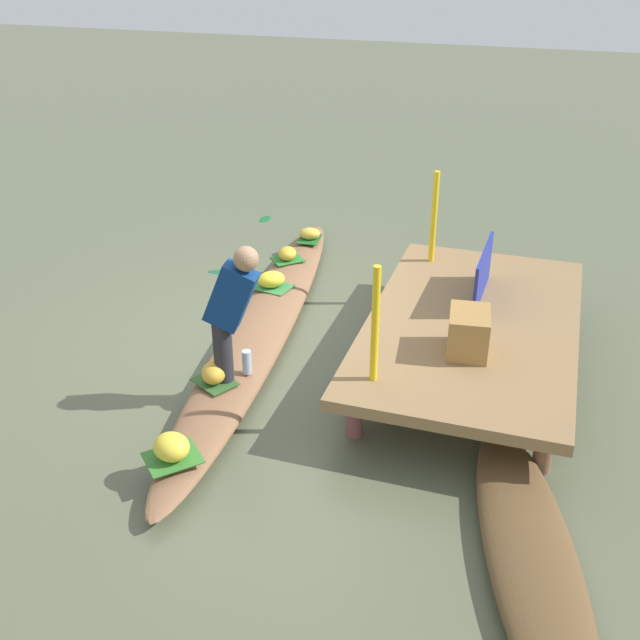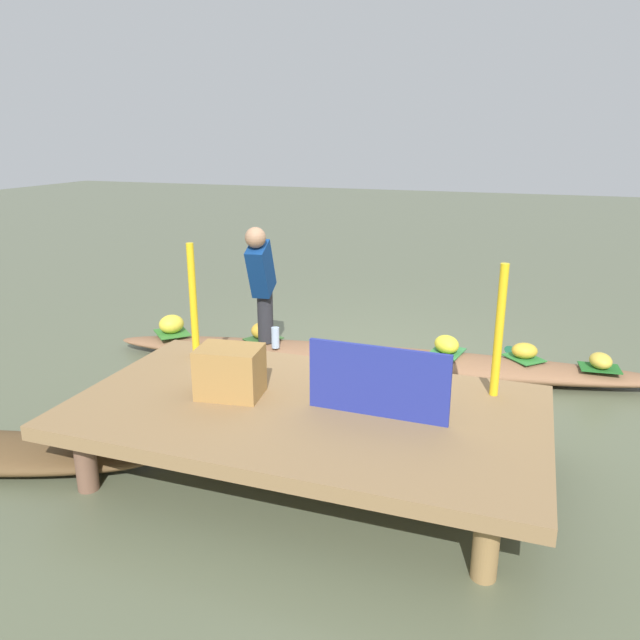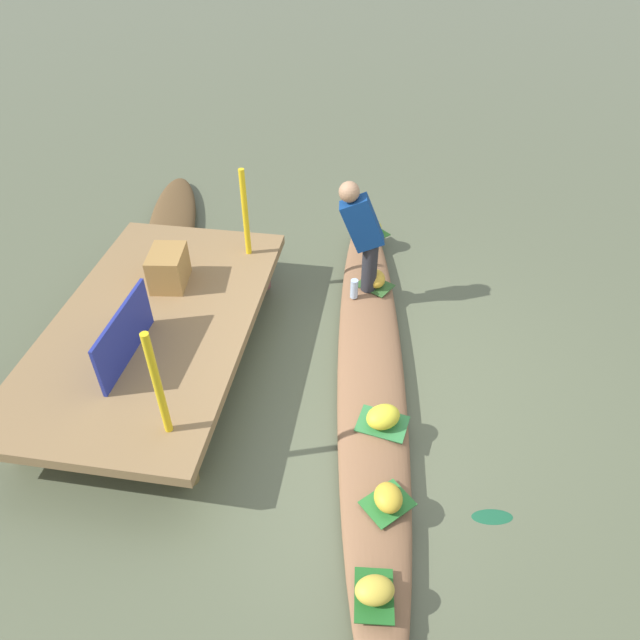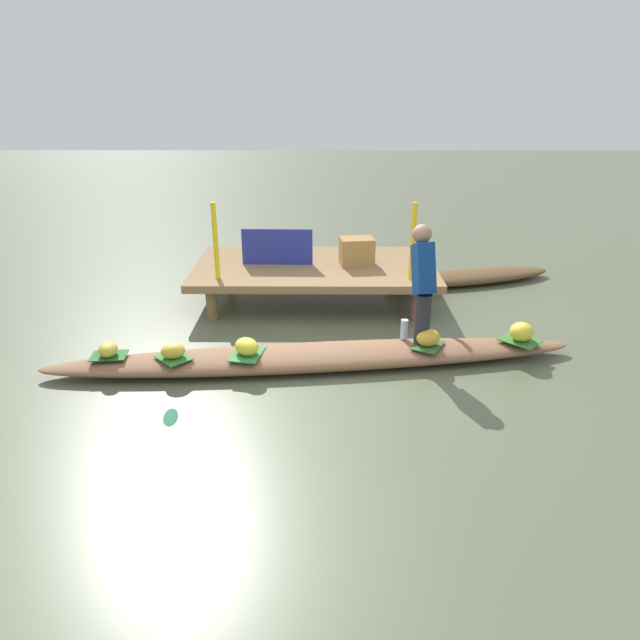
{
  "view_description": "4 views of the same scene",
  "coord_description": "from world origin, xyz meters",
  "px_view_note": "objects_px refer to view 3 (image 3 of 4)",
  "views": [
    {
      "loc": [
        6.01,
        2.55,
        3.63
      ],
      "look_at": [
        0.04,
        0.62,
        0.3
      ],
      "focal_mm": 42.6,
      "sensor_mm": 36.0,
      "label": 1
    },
    {
      "loc": [
        -1.37,
        5.59,
        2.27
      ],
      "look_at": [
        0.5,
        0.25,
        0.54
      ],
      "focal_mm": 34.28,
      "sensor_mm": 36.0,
      "label": 2
    },
    {
      "loc": [
        -3.75,
        -0.11,
        3.87
      ],
      "look_at": [
        0.36,
        0.53,
        0.36
      ],
      "focal_mm": 32.26,
      "sensor_mm": 36.0,
      "label": 3
    },
    {
      "loc": [
        0.1,
        -5.48,
        2.8
      ],
      "look_at": [
        0.06,
        0.61,
        0.27
      ],
      "focal_mm": 32.69,
      "sensor_mm": 36.0,
      "label": 4
    }
  ],
  "objects_px": {
    "banana_bunch_0": "(375,279)",
    "produce_crate": "(168,268)",
    "banana_bunch_2": "(388,498)",
    "banana_bunch_1": "(370,227)",
    "banana_bunch_4": "(375,590)",
    "water_bottle": "(354,289)",
    "vendor_person": "(362,232)",
    "banana_bunch_3": "(383,417)",
    "vendor_boat": "(371,372)",
    "market_banner": "(124,335)",
    "moored_boat": "(172,225)"
  },
  "relations": [
    {
      "from": "banana_bunch_1",
      "to": "banana_bunch_4",
      "type": "distance_m",
      "value": 4.3
    },
    {
      "from": "banana_bunch_1",
      "to": "moored_boat",
      "type": "bearing_deg",
      "value": 89.5
    },
    {
      "from": "moored_boat",
      "to": "banana_bunch_1",
      "type": "bearing_deg",
      "value": -105.61
    },
    {
      "from": "produce_crate",
      "to": "banana_bunch_0",
      "type": "bearing_deg",
      "value": -71.7
    },
    {
      "from": "vendor_boat",
      "to": "banana_bunch_4",
      "type": "xyz_separation_m",
      "value": [
        -2.07,
        -0.2,
        0.18
      ]
    },
    {
      "from": "banana_bunch_2",
      "to": "produce_crate",
      "type": "height_order",
      "value": "produce_crate"
    },
    {
      "from": "water_bottle",
      "to": "produce_crate",
      "type": "distance_m",
      "value": 1.86
    },
    {
      "from": "banana_bunch_0",
      "to": "water_bottle",
      "type": "bearing_deg",
      "value": 138.41
    },
    {
      "from": "produce_crate",
      "to": "banana_bunch_2",
      "type": "bearing_deg",
      "value": -130.5
    },
    {
      "from": "banana_bunch_1",
      "to": "vendor_person",
      "type": "xyz_separation_m",
      "value": [
        -1.09,
        0.02,
        0.59
      ]
    },
    {
      "from": "banana_bunch_0",
      "to": "produce_crate",
      "type": "xyz_separation_m",
      "value": [
        -0.65,
        1.98,
        0.37
      ]
    },
    {
      "from": "vendor_person",
      "to": "vendor_boat",
      "type": "bearing_deg",
      "value": -168.71
    },
    {
      "from": "vendor_boat",
      "to": "banana_bunch_2",
      "type": "height_order",
      "value": "banana_bunch_2"
    },
    {
      "from": "vendor_person",
      "to": "market_banner",
      "type": "xyz_separation_m",
      "value": [
        -1.64,
        1.79,
        -0.16
      ]
    },
    {
      "from": "moored_boat",
      "to": "banana_bunch_4",
      "type": "xyz_separation_m",
      "value": [
        -4.3,
        -2.92,
        0.19
      ]
    },
    {
      "from": "produce_crate",
      "to": "banana_bunch_1",
      "type": "bearing_deg",
      "value": -47.69
    },
    {
      "from": "banana_bunch_3",
      "to": "market_banner",
      "type": "xyz_separation_m",
      "value": [
        0.16,
        2.17,
        0.44
      ]
    },
    {
      "from": "vendor_boat",
      "to": "water_bottle",
      "type": "bearing_deg",
      "value": 8.73
    },
    {
      "from": "banana_bunch_4",
      "to": "water_bottle",
      "type": "distance_m",
      "value": 3.08
    },
    {
      "from": "banana_bunch_3",
      "to": "water_bottle",
      "type": "bearing_deg",
      "value": 14.17
    },
    {
      "from": "vendor_boat",
      "to": "market_banner",
      "type": "relative_size",
      "value": 5.94
    },
    {
      "from": "moored_boat",
      "to": "banana_bunch_3",
      "type": "bearing_deg",
      "value": -150.48
    },
    {
      "from": "vendor_boat",
      "to": "banana_bunch_4",
      "type": "relative_size",
      "value": 22.21
    },
    {
      "from": "vendor_person",
      "to": "banana_bunch_0",
      "type": "bearing_deg",
      "value": -65.9
    },
    {
      "from": "vendor_person",
      "to": "banana_bunch_4",
      "type": "bearing_deg",
      "value": -172.49
    },
    {
      "from": "banana_bunch_3",
      "to": "banana_bunch_4",
      "type": "distance_m",
      "value": 1.39
    },
    {
      "from": "vendor_boat",
      "to": "vendor_person",
      "type": "distance_m",
      "value": 1.39
    },
    {
      "from": "vendor_person",
      "to": "water_bottle",
      "type": "bearing_deg",
      "value": 164.99
    },
    {
      "from": "banana_bunch_1",
      "to": "water_bottle",
      "type": "distance_m",
      "value": 1.24
    },
    {
      "from": "moored_boat",
      "to": "banana_bunch_0",
      "type": "bearing_deg",
      "value": -126.43
    },
    {
      "from": "vendor_person",
      "to": "banana_bunch_2",
      "type": "bearing_deg",
      "value": -169.64
    },
    {
      "from": "banana_bunch_1",
      "to": "banana_bunch_3",
      "type": "height_order",
      "value": "banana_bunch_1"
    },
    {
      "from": "water_bottle",
      "to": "produce_crate",
      "type": "height_order",
      "value": "produce_crate"
    },
    {
      "from": "vendor_person",
      "to": "water_bottle",
      "type": "height_order",
      "value": "vendor_person"
    },
    {
      "from": "banana_bunch_4",
      "to": "market_banner",
      "type": "height_order",
      "value": "market_banner"
    },
    {
      "from": "banana_bunch_0",
      "to": "produce_crate",
      "type": "height_order",
      "value": "produce_crate"
    },
    {
      "from": "banana_bunch_4",
      "to": "water_bottle",
      "type": "relative_size",
      "value": 1.19
    },
    {
      "from": "banana_bunch_3",
      "to": "water_bottle",
      "type": "distance_m",
      "value": 1.7
    },
    {
      "from": "produce_crate",
      "to": "vendor_person",
      "type": "bearing_deg",
      "value": -72.23
    },
    {
      "from": "moored_boat",
      "to": "banana_bunch_0",
      "type": "relative_size",
      "value": 10.49
    },
    {
      "from": "banana_bunch_4",
      "to": "vendor_person",
      "type": "bearing_deg",
      "value": 7.51
    },
    {
      "from": "banana_bunch_0",
      "to": "vendor_person",
      "type": "relative_size",
      "value": 0.2
    },
    {
      "from": "banana_bunch_0",
      "to": "banana_bunch_4",
      "type": "relative_size",
      "value": 1.0
    },
    {
      "from": "vendor_boat",
      "to": "vendor_person",
      "type": "height_order",
      "value": "vendor_person"
    },
    {
      "from": "banana_bunch_2",
      "to": "banana_bunch_0",
      "type": "bearing_deg",
      "value": 6.65
    },
    {
      "from": "banana_bunch_0",
      "to": "banana_bunch_3",
      "type": "bearing_deg",
      "value": -173.46
    },
    {
      "from": "banana_bunch_0",
      "to": "banana_bunch_3",
      "type": "relative_size",
      "value": 0.88
    },
    {
      "from": "vendor_boat",
      "to": "banana_bunch_3",
      "type": "bearing_deg",
      "value": -174.18
    },
    {
      "from": "moored_boat",
      "to": "produce_crate",
      "type": "relative_size",
      "value": 5.97
    },
    {
      "from": "banana_bunch_0",
      "to": "vendor_person",
      "type": "xyz_separation_m",
      "value": [
        -0.07,
        0.16,
        0.6
      ]
    }
  ]
}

